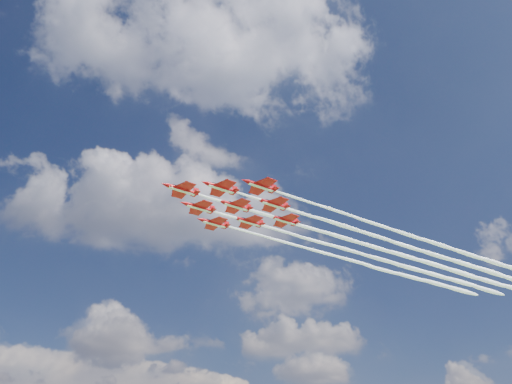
# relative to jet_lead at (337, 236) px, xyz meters

# --- Properties ---
(jet_lead) EXTENTS (112.77, 64.83, 3.01)m
(jet_lead) POSITION_rel_jet_lead_xyz_m (0.00, 0.00, 0.00)
(jet_lead) COLOR #B70A0E
(jet_row2_port) EXTENTS (112.77, 64.83, 3.01)m
(jet_row2_port) POSITION_rel_jet_lead_xyz_m (11.69, -1.76, 0.00)
(jet_row2_port) COLOR #B70A0E
(jet_row2_starb) EXTENTS (112.77, 64.83, 3.01)m
(jet_row2_starb) POSITION_rel_jet_lead_xyz_m (4.70, 10.85, 0.00)
(jet_row2_starb) COLOR #B70A0E
(jet_row3_port) EXTENTS (112.77, 64.83, 3.01)m
(jet_row3_port) POSITION_rel_jet_lead_xyz_m (23.38, -3.51, 0.00)
(jet_row3_port) COLOR #B70A0E
(jet_row3_centre) EXTENTS (112.77, 64.83, 3.01)m
(jet_row3_centre) POSITION_rel_jet_lead_xyz_m (16.39, 9.09, 0.00)
(jet_row3_centre) COLOR #B70A0E
(jet_row3_starb) EXTENTS (112.77, 64.83, 3.01)m
(jet_row3_starb) POSITION_rel_jet_lead_xyz_m (9.40, 21.70, 0.00)
(jet_row3_starb) COLOR #B70A0E
(jet_row4_port) EXTENTS (112.77, 64.83, 3.01)m
(jet_row4_port) POSITION_rel_jet_lead_xyz_m (28.08, 7.33, 0.00)
(jet_row4_port) COLOR #B70A0E
(jet_row4_starb) EXTENTS (112.77, 64.83, 3.01)m
(jet_row4_starb) POSITION_rel_jet_lead_xyz_m (21.09, 19.94, 0.00)
(jet_row4_starb) COLOR #B70A0E
(jet_tail) EXTENTS (112.77, 64.83, 3.01)m
(jet_tail) POSITION_rel_jet_lead_xyz_m (32.78, 18.18, 0.00)
(jet_tail) COLOR #B70A0E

